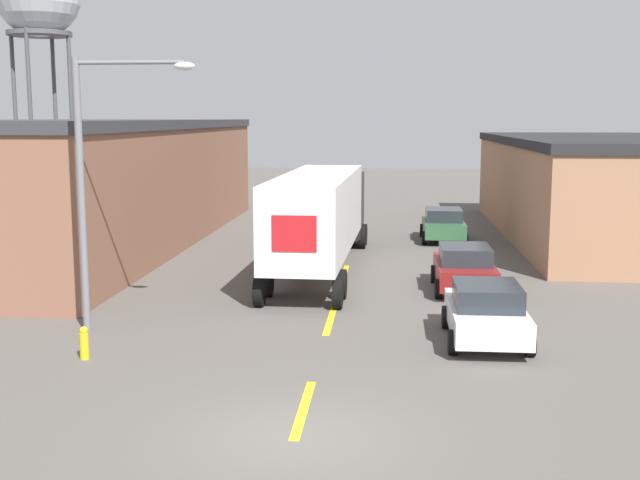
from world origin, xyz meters
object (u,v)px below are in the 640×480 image
(semi_truck, at_px, (322,211))
(street_lamp, at_px, (96,171))
(parked_car_right_far, at_px, (443,224))
(fire_hydrant, at_px, (84,343))
(parked_car_right_near, at_px, (486,312))
(parked_car_right_mid, at_px, (465,268))

(semi_truck, bearing_deg, street_lamp, -117.09)
(parked_car_right_far, distance_m, street_lamp, 20.59)
(fire_hydrant, bearing_deg, semi_truck, 68.58)
(parked_car_right_near, bearing_deg, semi_truck, 117.88)
(semi_truck, height_order, parked_car_right_far, semi_truck)
(parked_car_right_near, bearing_deg, parked_car_right_mid, 90.00)
(parked_car_right_far, bearing_deg, parked_car_right_near, -90.00)
(semi_truck, height_order, fire_hydrant, semi_truck)
(parked_car_right_far, relative_size, street_lamp, 0.55)
(semi_truck, bearing_deg, parked_car_right_far, 58.30)
(parked_car_right_far, bearing_deg, street_lamp, -120.88)
(semi_truck, bearing_deg, parked_car_right_near, -60.46)
(parked_car_right_mid, height_order, fire_hydrant, parked_car_right_mid)
(parked_car_right_mid, height_order, parked_car_right_far, same)
(fire_hydrant, bearing_deg, street_lamp, 100.58)
(parked_car_right_mid, xyz_separation_m, parked_car_right_near, (0.00, -6.30, 0.00))
(fire_hydrant, bearing_deg, parked_car_right_far, 63.60)
(parked_car_right_mid, xyz_separation_m, fire_hydrant, (-9.92, -8.72, -0.40))
(semi_truck, bearing_deg, parked_car_right_mid, -32.11)
(street_lamp, xyz_separation_m, fire_hydrant, (0.48, -2.58, -4.01))
(semi_truck, relative_size, fire_hydrant, 17.98)
(parked_car_right_mid, relative_size, fire_hydrant, 5.05)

